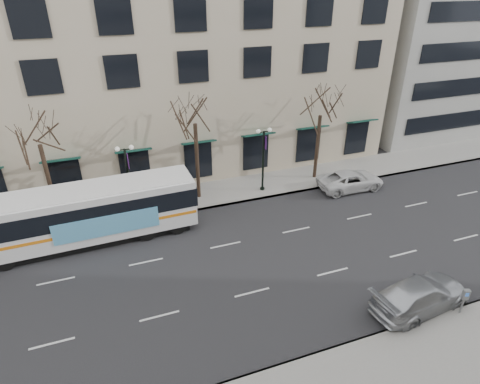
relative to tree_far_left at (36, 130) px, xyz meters
name	(u,v)px	position (x,y,z in m)	size (l,w,h in m)	color
ground	(238,267)	(10.00, -8.80, -6.70)	(160.00, 160.00, 0.00)	black
sidewalk_far	(258,186)	(15.00, 0.20, -6.62)	(80.00, 4.00, 0.15)	gray
building_hotel	(134,16)	(8.00, 12.20, 5.30)	(40.00, 20.00, 24.00)	#BCAD8F
tree_far_left	(36,130)	(0.00, 0.00, 0.00)	(3.60, 3.60, 8.34)	black
tree_far_mid	(194,110)	(10.00, 0.00, 0.21)	(3.60, 3.60, 8.55)	black
tree_far_right	(321,103)	(20.00, 0.00, -0.28)	(3.60, 3.60, 8.06)	black
lamp_post_left	(129,177)	(5.01, -0.60, -3.75)	(1.22, 0.45, 5.21)	black
lamp_post_right	(263,157)	(15.01, -0.60, -3.75)	(1.22, 0.45, 5.21)	black
city_bus	(87,213)	(2.10, -3.00, -4.68)	(13.70, 3.33, 3.69)	white
silver_car	(421,295)	(17.65, -15.00, -5.88)	(2.28, 5.61, 1.63)	#B6B9BF
white_pickup	(351,180)	(21.76, -2.60, -5.96)	(2.45, 5.31, 1.47)	silver
pay_station	(465,296)	(19.22, -16.16, -5.49)	(0.37, 0.30, 1.47)	slate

